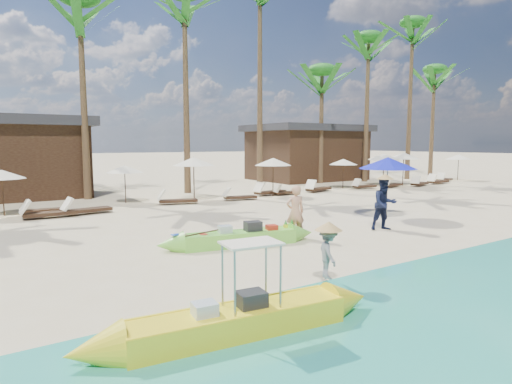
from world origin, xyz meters
TOP-DOWN VIEW (x-y plane):
  - ground at (0.00, 0.00)m, footprint 240.00×240.00m
  - wet_sand_strip at (0.00, -5.00)m, footprint 240.00×4.50m
  - green_canoe at (-1.92, 1.23)m, footprint 5.18×1.34m
  - yellow_canoe at (-4.85, -3.67)m, footprint 5.45×1.09m
  - tourist at (-0.02, 1.10)m, footprint 0.67×0.53m
  - vendor_green at (3.26, 0.48)m, footprint 1.04×0.93m
  - vendor_yellow at (-2.22, -2.77)m, footprint 0.63×0.77m
  - blue_umbrella at (5.14, 1.97)m, footprint 2.20×2.20m
  - resort_parasol_4 at (-7.29, 10.65)m, footprint 1.79×1.79m
  - lounger_4_left at (-5.97, 9.12)m, footprint 1.98×0.62m
  - lounger_4_right at (-6.04, 10.36)m, footprint 1.65×0.53m
  - resort_parasol_5 at (-2.13, 11.72)m, footprint 1.78×1.78m
  - lounger_5_left at (-4.52, 9.27)m, footprint 2.00×0.83m
  - resort_parasol_6 at (1.10, 10.83)m, footprint 2.13×2.13m
  - lounger_6_left at (-0.27, 10.00)m, footprint 1.97×1.09m
  - lounger_6_right at (2.99, 9.64)m, footprint 1.82×0.92m
  - resort_parasol_7 at (5.39, 9.95)m, footprint 2.04×2.04m
  - lounger_7_left at (5.44, 10.46)m, footprint 2.06×0.84m
  - lounger_7_right at (6.30, 10.06)m, footprint 1.64×0.54m
  - resort_parasol_8 at (11.59, 10.92)m, footprint 1.83×1.83m
  - lounger_8_left at (8.86, 10.28)m, footprint 2.06×1.06m
  - resort_parasol_9 at (15.03, 10.61)m, footprint 2.13×2.13m
  - lounger_9_left at (12.52, 10.04)m, footprint 1.75×0.63m
  - lounger_9_right at (14.61, 9.59)m, footprint 1.87×0.86m
  - resort_parasol_10 at (16.25, 9.95)m, footprint 2.19×2.19m
  - lounger_10_left at (16.94, 9.15)m, footprint 1.98×1.08m
  - lounger_10_right at (19.33, 9.42)m, footprint 1.96×0.68m
  - resort_parasol_11 at (23.52, 10.47)m, footprint 1.96×1.96m
  - lounger_11_left at (21.44, 10.28)m, footprint 1.92×0.93m
  - palm_3 at (-3.36, 14.27)m, footprint 2.08×2.08m
  - palm_4 at (2.15, 14.01)m, footprint 2.08×2.08m
  - palm_5 at (7.45, 14.38)m, footprint 2.08×2.08m
  - palm_6 at (12.84, 14.52)m, footprint 2.08×2.08m
  - palm_7 at (16.57, 13.68)m, footprint 2.08×2.08m
  - palm_8 at (21.07, 13.33)m, footprint 2.08×2.08m
  - palm_9 at (26.21, 14.81)m, footprint 2.08×2.08m
  - pavilion_east at (14.00, 17.50)m, footprint 8.80×6.60m

SIDE VIEW (x-z plane):
  - ground at x=0.00m, z-range 0.00..0.00m
  - wet_sand_strip at x=0.00m, z-range 0.00..0.01m
  - lounger_7_right at x=6.30m, z-range -0.09..0.46m
  - lounger_4_right at x=-6.04m, z-range -0.09..0.47m
  - lounger_9_left at x=12.52m, z-range -0.10..0.49m
  - lounger_6_right at x=2.99m, z-range -0.10..0.50m
  - lounger_9_right at x=14.61m, z-range -0.10..0.51m
  - lounger_11_left at x=21.44m, z-range -0.10..0.52m
  - lounger_6_left at x=-0.27m, z-range -0.11..0.53m
  - lounger_10_left at x=16.94m, z-range -0.11..0.54m
  - lounger_10_right at x=19.33m, z-range -0.11..0.55m
  - lounger_5_left at x=-4.52m, z-range -0.11..0.55m
  - green_canoe at x=-1.92m, z-range -0.11..0.56m
  - lounger_8_left at x=8.86m, z-range -0.11..0.56m
  - lounger_4_left at x=-5.97m, z-range -0.11..0.56m
  - lounger_7_left at x=5.44m, z-range -0.11..0.57m
  - yellow_canoe at x=-4.85m, z-range -0.48..0.94m
  - vendor_yellow at x=-2.22m, z-range 0.18..1.22m
  - tourist at x=-0.02m, z-range 0.00..1.62m
  - vendor_green at x=3.26m, z-range 0.00..1.77m
  - resort_parasol_5 at x=-2.13m, z-range 0.74..2.58m
  - resort_parasol_4 at x=-7.29m, z-range 0.74..2.59m
  - resort_parasol_8 at x=11.59m, z-range 0.76..2.65m
  - resort_parasol_11 at x=23.52m, z-range 0.81..2.83m
  - resort_parasol_7 at x=5.39m, z-range 0.84..2.94m
  - resort_parasol_6 at x=1.10m, z-range 0.88..3.07m
  - resort_parasol_9 at x=15.03m, z-range 0.88..3.08m
  - resort_parasol_10 at x=16.25m, z-range 0.91..3.17m
  - blue_umbrella at x=5.14m, z-range 0.95..3.32m
  - pavilion_east at x=14.00m, z-range 0.05..4.35m
  - palm_6 at x=12.84m, z-range 2.79..11.31m
  - palm_9 at x=26.21m, z-range 3.14..12.97m
  - palm_3 at x=-3.36m, z-range 3.32..13.83m
  - palm_7 at x=16.57m, z-range 3.46..14.53m
  - palm_4 at x=2.15m, z-range 3.60..15.30m
  - palm_8 at x=21.07m, z-range 3.83..16.53m
  - palm_5 at x=7.45m, z-range 4.02..17.62m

